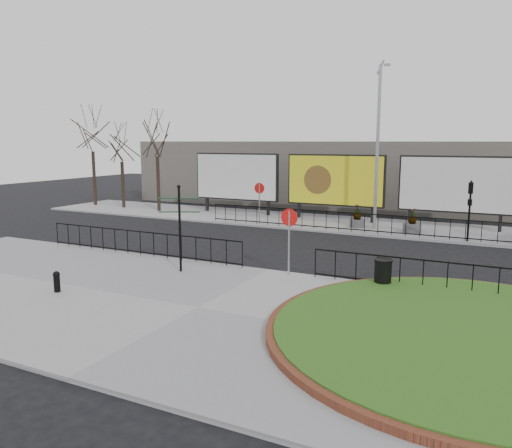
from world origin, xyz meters
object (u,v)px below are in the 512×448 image
Objects in this scene: bollard at (57,281)px; planter_b at (357,218)px; fingerpost_sign at (180,220)px; billboard_mid at (335,181)px; lamp_post at (378,145)px; litter_bin at (383,274)px; planter_c at (412,224)px.

planter_b is (5.50, 16.75, 0.13)m from bollard.
bollard is (-2.12, -3.99, -1.61)m from fingerpost_sign.
fingerpost_sign is (-1.38, -14.73, -0.49)m from billboard_mid.
litter_bin is (2.99, -11.60, -4.20)m from lamp_post.
lamp_post is 12.69m from litter_bin.
planter_c is at bearing -8.31° from planter_b.
billboard_mid is 19.16m from bollard.
lamp_post is at bearing -33.25° from billboard_mid.
litter_bin reaches higher than bollard.
lamp_post is at bearing 0.00° from planter_b.
planter_b is 3.18m from planter_c.
lamp_post is 6.74× the size of planter_c.
planter_c reaches higher than planter_b.
bollard is 0.51× the size of planter_c.
litter_bin is at bearing -70.96° from planter_b.
planter_c is (-0.85, 11.14, -0.04)m from litter_bin.
billboard_mid is 6.04m from planter_c.
litter_bin is at bearing -85.62° from planter_c.
lamp_post is 4.31m from planter_b.
fingerpost_sign is at bearing -104.83° from planter_b.
fingerpost_sign is at bearing -95.36° from billboard_mid.
bollard is at bearing -151.55° from litter_bin.
litter_bin is 11.17m from planter_c.
billboard_mid is 6.18× the size of litter_bin.
fingerpost_sign reaches higher than planter_b.
planter_b is (-4.00, 11.60, 0.01)m from litter_bin.
bollard is at bearing -141.56° from fingerpost_sign.
lamp_post reaches higher than planter_c.
planter_c is (2.14, -0.46, -4.24)m from lamp_post.
planter_b is at bearing -44.65° from billboard_mid.
billboard_mid is at bearing 61.08° from fingerpost_sign.
litter_bin is at bearing -75.53° from lamp_post.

